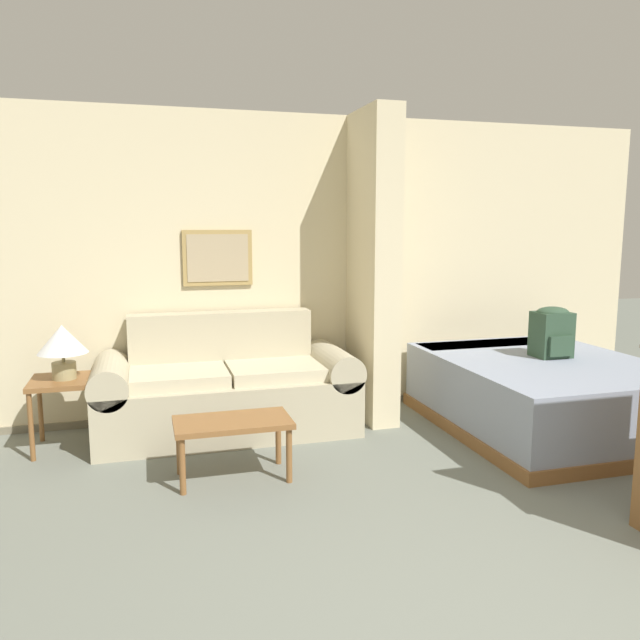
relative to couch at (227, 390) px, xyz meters
name	(u,v)px	position (x,y,z in m)	size (l,w,h in m)	color
wall_back	(303,267)	(0.77, 0.48, 0.95)	(6.69, 0.16, 2.60)	beige
wall_partition_pillar	(373,268)	(1.26, 0.06, 0.96)	(0.24, 0.72, 2.60)	beige
couch	(227,390)	(0.00, 0.00, 0.00)	(2.06, 0.84, 0.94)	#B7AD8E
coffee_table	(233,427)	(-0.09, -0.96, 0.01)	(0.76, 0.42, 0.40)	brown
side_table	(65,389)	(-1.20, -0.05, 0.11)	(0.49, 0.49, 0.53)	brown
table_lamp	(62,343)	(-1.20, -0.05, 0.46)	(0.36, 0.36, 0.40)	tan
bed	(543,393)	(2.51, -0.62, -0.05)	(1.62, 2.00, 0.58)	brown
backpack	(552,331)	(2.61, -0.55, 0.45)	(0.29, 0.26, 0.42)	#2D4733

